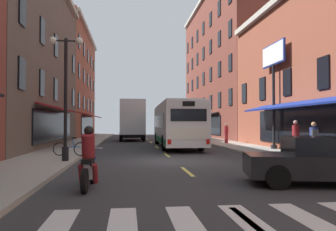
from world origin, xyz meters
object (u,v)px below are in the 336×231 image
at_px(street_lamp_twin, 66,92).
at_px(box_truck, 132,120).
at_px(sedan_mid, 131,132).
at_px(pedestrian_far, 296,136).
at_px(pedestrian_mid, 226,133).
at_px(sedan_near, 325,160).
at_px(transit_bus, 176,124).
at_px(motorcycle_rider, 89,162).
at_px(billboard_sign, 273,67).
at_px(bicycle_near, 70,148).
at_px(pedestrian_near, 314,139).

bearing_deg(street_lamp_twin, box_truck, 81.24).
bearing_deg(street_lamp_twin, sedan_mid, 83.86).
relative_size(box_truck, pedestrian_far, 3.93).
distance_m(pedestrian_mid, pedestrian_far, 10.13).
relative_size(sedan_near, pedestrian_mid, 2.85).
xyz_separation_m(sedan_near, pedestrian_mid, (2.46, 18.08, 0.26)).
height_order(transit_bus, pedestrian_mid, transit_bus).
bearing_deg(motorcycle_rider, sedan_near, -2.06).
relative_size(pedestrian_mid, street_lamp_twin, 0.30).
height_order(transit_bus, box_truck, box_truck).
relative_size(billboard_sign, pedestrian_mid, 4.19).
xyz_separation_m(box_truck, street_lamp_twin, (-3.07, -19.91, 1.02)).
bearing_deg(motorcycle_rider, billboard_sign, 48.13).
bearing_deg(sedan_mid, motorcycle_rider, -92.42).
height_order(box_truck, motorcycle_rider, box_truck).
xyz_separation_m(billboard_sign, sedan_mid, (-8.76, 22.50, -4.58)).
xyz_separation_m(transit_bus, bicycle_near, (-6.35, -7.66, -1.18)).
bearing_deg(bicycle_near, sedan_mid, 82.91).
relative_size(billboard_sign, pedestrian_far, 3.80).
bearing_deg(sedan_mid, street_lamp_twin, -96.14).
xyz_separation_m(sedan_mid, bicycle_near, (-3.22, -25.92, -0.20)).
height_order(billboard_sign, motorcycle_rider, billboard_sign).
bearing_deg(billboard_sign, pedestrian_mid, 100.46).
xyz_separation_m(bicycle_near, pedestrian_far, (11.57, -0.21, 0.54)).
height_order(transit_bus, bicycle_near, transit_bus).
bearing_deg(pedestrian_near, sedan_near, -99.40).
height_order(billboard_sign, box_truck, billboard_sign).
height_order(sedan_near, pedestrian_far, pedestrian_far).
bearing_deg(pedestrian_near, pedestrian_far, 97.10).
distance_m(box_truck, pedestrian_far, 19.68).
height_order(bicycle_near, pedestrian_mid, pedestrian_mid).
height_order(transit_bus, sedan_near, transit_bus).
bearing_deg(sedan_mid, transit_bus, -80.30).
distance_m(bicycle_near, pedestrian_near, 11.45).
distance_m(motorcycle_rider, street_lamp_twin, 6.32).
distance_m(motorcycle_rider, pedestrian_near, 10.60).
bearing_deg(pedestrian_far, bicycle_near, 3.73).
bearing_deg(billboard_sign, box_truck, 121.65).
height_order(pedestrian_near, pedestrian_far, pedestrian_far).
height_order(pedestrian_near, pedestrian_mid, pedestrian_near).
distance_m(bicycle_near, pedestrian_mid, 14.64).
xyz_separation_m(billboard_sign, bicycle_near, (-11.99, -3.41, -4.78)).
xyz_separation_m(billboard_sign, pedestrian_far, (-0.41, -3.63, -4.23)).
xyz_separation_m(billboard_sign, pedestrian_near, (-0.91, -6.27, -4.27)).
xyz_separation_m(motorcycle_rider, street_lamp_twin, (-1.61, 5.64, 2.36)).
height_order(sedan_mid, street_lamp_twin, street_lamp_twin).
bearing_deg(box_truck, pedestrian_mid, -45.61).
xyz_separation_m(transit_bus, sedan_near, (1.99, -15.85, -0.99)).
xyz_separation_m(motorcycle_rider, pedestrian_mid, (9.00, 17.85, 0.24)).
xyz_separation_m(bicycle_near, pedestrian_mid, (10.79, 9.89, 0.45)).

